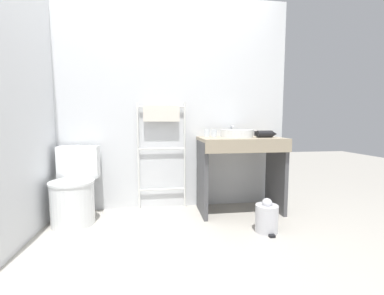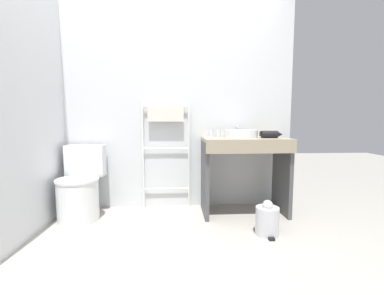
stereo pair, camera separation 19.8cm
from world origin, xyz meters
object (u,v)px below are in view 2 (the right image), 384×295
at_px(toilet, 80,190).
at_px(cup_near_edge, 218,133).
at_px(cup_near_wall, 211,133).
at_px(trash_bin, 267,220).
at_px(hair_dryer, 270,134).
at_px(towel_radiator, 166,132).
at_px(sink_basin, 241,133).

bearing_deg(toilet, cup_near_edge, 6.99).
distance_m(cup_near_wall, trash_bin, 1.10).
bearing_deg(hair_dryer, toilet, -179.82).
distance_m(toilet, hair_dryer, 2.05).
bearing_deg(cup_near_edge, towel_radiator, 170.21).
xyz_separation_m(cup_near_wall, hair_dryer, (0.60, -0.21, -0.00)).
distance_m(toilet, cup_near_edge, 1.57).
height_order(sink_basin, cup_near_wall, same).
distance_m(towel_radiator, hair_dryer, 1.13).
xyz_separation_m(towel_radiator, trash_bin, (0.91, -0.77, -0.74)).
xyz_separation_m(sink_basin, hair_dryer, (0.29, -0.08, -0.01)).
distance_m(towel_radiator, cup_near_wall, 0.51).
bearing_deg(towel_radiator, hair_dryer, -13.85).
bearing_deg(towel_radiator, trash_bin, -40.25).
bearing_deg(hair_dryer, trash_bin, -110.46).
height_order(toilet, hair_dryer, hair_dryer).
xyz_separation_m(towel_radiator, sink_basin, (0.81, -0.19, -0.01)).
bearing_deg(toilet, sink_basin, 2.86).
distance_m(cup_near_edge, hair_dryer, 0.55).
height_order(sink_basin, cup_near_edge, cup_near_edge).
bearing_deg(sink_basin, trash_bin, -79.89).
bearing_deg(toilet, cup_near_wall, 9.06).
xyz_separation_m(towel_radiator, cup_near_wall, (0.50, -0.06, -0.01)).
relative_size(cup_near_wall, hair_dryer, 0.38).
xyz_separation_m(toilet, cup_near_wall, (1.37, 0.22, 0.56)).
xyz_separation_m(toilet, sink_basin, (1.68, 0.08, 0.57)).
bearing_deg(cup_near_wall, toilet, -170.94).
relative_size(sink_basin, hair_dryer, 1.59).
xyz_separation_m(toilet, towel_radiator, (0.87, 0.28, 0.58)).
bearing_deg(trash_bin, cup_near_wall, 119.85).
height_order(cup_near_wall, trash_bin, cup_near_wall).
relative_size(towel_radiator, cup_near_edge, 14.21).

